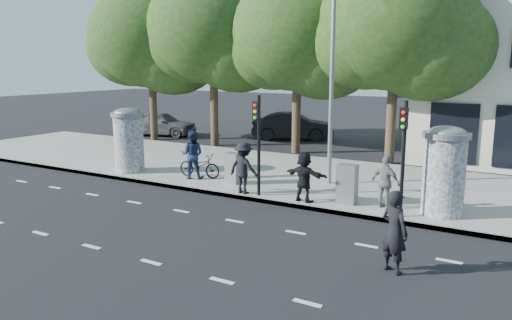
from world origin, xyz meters
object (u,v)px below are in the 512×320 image
Objects in this scene: traffic_pole_far at (403,147)px; cabinet_right at (347,184)px; ad_column_right at (444,169)px; ped_c at (192,155)px; ad_column_left at (129,138)px; traffic_pole_near at (258,135)px; ped_f at (304,177)px; car_mid at (293,126)px; street_lamp at (332,57)px; man_road at (394,232)px; car_left at (160,123)px; ped_d at (244,168)px; cabinet_left at (233,168)px; bicycle at (199,165)px; ped_e at (386,182)px.

traffic_pole_far reaches higher than cabinet_right.
ad_column_right reaches higher than ped_c.
ped_c is at bearing 4.84° from ad_column_left.
traffic_pole_near is 2.06× the size of ped_f.
ped_c is at bearing -0.88° from ped_f.
car_mid is at bearing 131.88° from ad_column_right.
cabinet_right is at bearing -55.28° from street_lamp.
traffic_pole_far is at bearing -51.59° from man_road.
traffic_pole_near reaches higher than car_left.
ad_column_right is 6.48m from ped_d.
man_road is at bearing -33.23° from traffic_pole_near.
ped_f is at bearing -173.85° from ped_d.
ped_f is (2.26, 0.06, -0.07)m from ped_d.
ad_column_left is 11.67m from car_left.
ped_d is at bearing -143.55° from car_left.
cabinet_right is (4.64, -0.47, 0.06)m from cabinet_left.
bicycle is 0.39× the size of car_left.
traffic_pole_far reaches higher than ped_e.
cabinet_left is at bearing -100.90° from bicycle.
man_road is at bearing -59.51° from cabinet_right.
man_road is (-0.19, -4.58, -0.60)m from ad_column_right.
ad_column_left is 12.40m from ad_column_right.
car_left is at bearing 42.24° from bicycle.
traffic_pole_far is 3.38m from ped_f.
man_road is 23.45m from car_left.
man_road is at bearing -172.06° from car_mid.
ped_d is at bearing 174.54° from car_mid.
man_road is 1.04× the size of bicycle.
man_road is at bearing 127.02° from ped_e.
ped_c is at bearing 175.49° from cabinet_right.
traffic_pole_near reaches higher than car_mid.
ped_e is at bearing -0.09° from ad_column_left.
ad_column_right is 1.61× the size of ped_f.
ped_e is 1.00× the size of ped_f.
car_mid is at bearing 127.19° from traffic_pole_far.
traffic_pole_far is at bearing -39.88° from street_lamp.
traffic_pole_near is 2.51m from cabinet_left.
cabinet_right is (9.55, -0.10, -0.75)m from ad_column_left.
man_road is (3.94, -3.79, -0.04)m from ped_f.
ped_c is 3.07m from ped_d.
traffic_pole_far reaches higher than car_mid.
car_left is at bearing 142.27° from traffic_pole_near.
car_mid is (-9.97, 13.14, -1.42)m from traffic_pole_far.
ped_d is (-6.40, -0.85, -0.50)m from ad_column_right.
ad_column_right is 0.33× the size of street_lamp.
street_lamp is at bearing 63.77° from traffic_pole_near.
ped_d reaches higher than cabinet_right.
ad_column_left is 1.60× the size of ped_e.
ped_c is at bearing -12.62° from ped_d.
traffic_pole_near is at bearing 142.21° from ped_c.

